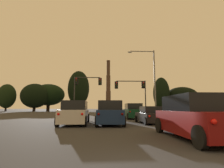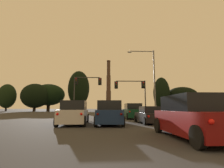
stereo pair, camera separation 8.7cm
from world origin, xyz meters
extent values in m
cube|color=black|center=(3.30, 12.16, 0.53)|extent=(1.91, 4.08, 0.72)
cube|color=black|center=(3.32, 11.76, 1.16)|extent=(1.65, 1.97, 0.55)
cylinder|color=black|center=(2.39, 13.74, 0.30)|extent=(0.25, 0.61, 0.60)
cylinder|color=black|center=(4.06, 13.82, 0.30)|extent=(0.25, 0.61, 0.60)
cylinder|color=black|center=(2.54, 10.49, 0.30)|extent=(0.25, 0.61, 0.60)
cylinder|color=black|center=(4.22, 10.57, 0.30)|extent=(0.25, 0.61, 0.60)
sphere|color=red|center=(2.72, 10.11, 0.68)|extent=(0.17, 0.17, 0.17)
sphere|color=red|center=(4.08, 10.17, 0.68)|extent=(0.17, 0.17, 0.17)
cube|color=navy|center=(-0.18, 11.16, 0.68)|extent=(2.00, 4.83, 0.95)
cube|color=black|center=(-0.18, 11.28, 1.51)|extent=(1.83, 2.83, 0.70)
cylinder|color=black|center=(-1.09, 13.10, 0.38)|extent=(0.23, 0.76, 0.76)
cylinder|color=black|center=(0.79, 13.07, 0.38)|extent=(0.23, 0.76, 0.76)
cylinder|color=black|center=(-1.15, 9.25, 0.38)|extent=(0.23, 0.76, 0.76)
cylinder|color=black|center=(0.73, 9.22, 0.38)|extent=(0.23, 0.76, 0.76)
sphere|color=#500705|center=(-1.00, 8.76, 0.89)|extent=(0.17, 0.17, 0.17)
sphere|color=#500705|center=(0.56, 8.73, 0.89)|extent=(0.17, 0.17, 0.17)
cube|color=#0F3823|center=(2.93, 18.77, 0.68)|extent=(1.98, 4.83, 0.95)
cube|color=black|center=(2.93, 18.89, 1.51)|extent=(1.82, 2.82, 0.70)
cylinder|color=black|center=(1.96, 20.68, 0.38)|extent=(0.23, 0.76, 0.76)
cylinder|color=black|center=(3.84, 20.70, 0.38)|extent=(0.23, 0.76, 0.76)
cylinder|color=black|center=(2.01, 16.83, 0.38)|extent=(0.23, 0.76, 0.76)
cylinder|color=black|center=(3.89, 16.85, 0.38)|extent=(0.23, 0.76, 0.76)
sphere|color=red|center=(2.18, 16.34, 0.89)|extent=(0.17, 0.17, 0.17)
sphere|color=red|center=(3.74, 16.36, 0.89)|extent=(0.17, 0.17, 0.17)
cube|color=maroon|center=(3.30, 4.54, 0.68)|extent=(2.04, 4.85, 0.95)
cube|color=black|center=(3.29, 4.66, 1.51)|extent=(1.85, 2.84, 0.70)
cylinder|color=black|center=(2.31, 6.44, 0.38)|extent=(0.24, 0.77, 0.76)
cylinder|color=black|center=(4.19, 6.49, 0.38)|extent=(0.24, 0.77, 0.76)
cylinder|color=black|center=(2.41, 2.59, 0.38)|extent=(0.24, 0.77, 0.76)
sphere|color=red|center=(2.58, 2.10, 0.89)|extent=(0.17, 0.17, 0.17)
cube|color=silver|center=(-2.98, 11.31, 0.68)|extent=(2.12, 4.87, 0.95)
cube|color=black|center=(-2.99, 11.43, 1.51)|extent=(1.89, 2.87, 0.70)
cylinder|color=black|center=(-4.00, 13.19, 0.38)|extent=(0.25, 0.77, 0.76)
cylinder|color=black|center=(-2.12, 13.27, 0.38)|extent=(0.25, 0.77, 0.76)
cylinder|color=black|center=(-3.84, 9.34, 0.38)|extent=(0.25, 0.77, 0.76)
cylinder|color=black|center=(-1.97, 9.42, 0.38)|extent=(0.25, 0.77, 0.76)
sphere|color=red|center=(-3.66, 8.86, 0.89)|extent=(0.17, 0.17, 0.17)
sphere|color=red|center=(-2.10, 8.92, 0.89)|extent=(0.17, 0.17, 0.17)
cylinder|color=#2D2D30|center=(-5.67, 26.06, 3.25)|extent=(0.18, 0.18, 6.49)
cylinder|color=black|center=(-5.67, 26.06, 0.05)|extent=(0.40, 0.40, 0.10)
cube|color=black|center=(-5.38, 26.06, 5.82)|extent=(0.34, 0.34, 1.04)
cube|color=black|center=(-5.38, 26.24, 5.82)|extent=(0.58, 0.03, 1.25)
sphere|color=red|center=(-5.38, 25.87, 6.14)|extent=(0.22, 0.22, 0.22)
sphere|color=#352604|center=(-5.38, 25.87, 5.82)|extent=(0.22, 0.22, 0.22)
sphere|color=black|center=(-5.38, 25.87, 5.50)|extent=(0.22, 0.22, 0.22)
cylinder|color=#2D2D30|center=(-3.56, 26.06, 6.39)|extent=(4.22, 0.14, 0.14)
sphere|color=#2D2D30|center=(-5.67, 26.06, 6.39)|extent=(0.18, 0.18, 0.18)
cube|color=black|center=(-1.44, 26.06, 5.75)|extent=(0.34, 0.34, 1.04)
cube|color=black|center=(-1.44, 26.24, 5.75)|extent=(0.58, 0.03, 1.25)
sphere|color=red|center=(-1.44, 25.87, 6.07)|extent=(0.22, 0.22, 0.22)
sphere|color=#352604|center=(-1.44, 25.87, 5.75)|extent=(0.22, 0.22, 0.22)
sphere|color=black|center=(-1.44, 25.87, 5.43)|extent=(0.22, 0.22, 0.22)
cylinder|color=#2D2D30|center=(6.11, 25.74, 2.93)|extent=(0.18, 0.18, 5.86)
cylinder|color=black|center=(6.11, 25.74, 0.05)|extent=(0.40, 0.40, 0.10)
cube|color=black|center=(5.82, 25.74, 5.19)|extent=(0.34, 0.34, 1.04)
cube|color=black|center=(5.82, 25.92, 5.19)|extent=(0.58, 0.03, 1.25)
sphere|color=red|center=(5.82, 25.55, 5.51)|extent=(0.22, 0.22, 0.22)
sphere|color=#352604|center=(5.82, 25.55, 5.19)|extent=(0.22, 0.22, 0.22)
sphere|color=black|center=(5.82, 25.55, 4.87)|extent=(0.22, 0.22, 0.22)
cylinder|color=#2D2D30|center=(3.70, 25.74, 5.76)|extent=(4.81, 0.14, 0.14)
sphere|color=#2D2D30|center=(6.11, 25.74, 5.76)|extent=(0.18, 0.18, 0.18)
cube|color=black|center=(1.30, 25.74, 5.12)|extent=(0.34, 0.34, 1.04)
cube|color=black|center=(1.30, 25.92, 5.12)|extent=(0.58, 0.03, 1.25)
sphere|color=red|center=(1.30, 25.55, 5.44)|extent=(0.22, 0.22, 0.22)
sphere|color=#352604|center=(1.30, 25.55, 5.12)|extent=(0.22, 0.22, 0.22)
sphere|color=black|center=(1.30, 25.55, 4.80)|extent=(0.22, 0.22, 0.22)
cylinder|color=slate|center=(6.40, 21.07, 4.77)|extent=(0.20, 0.20, 9.53)
cylinder|color=slate|center=(4.67, 21.07, 9.38)|extent=(3.47, 0.12, 0.12)
sphere|color=slate|center=(6.40, 21.07, 9.38)|extent=(0.20, 0.20, 0.20)
ellipsoid|color=silver|center=(2.93, 21.07, 9.26)|extent=(0.64, 0.36, 0.26)
cylinder|color=#3C2B22|center=(1.88, 130.77, 1.25)|extent=(5.92, 5.92, 2.50)
cylinder|color=#473328|center=(1.88, 130.77, 8.49)|extent=(3.70, 3.70, 11.99)
cylinder|color=#473328|center=(1.88, 130.77, 20.48)|extent=(3.18, 3.18, 11.99)
cylinder|color=#473328|center=(1.88, 130.77, 32.46)|extent=(2.67, 2.67, 11.99)
cylinder|color=#4E382C|center=(1.88, 130.77, 38.11)|extent=(2.98, 2.98, 0.70)
cylinder|color=black|center=(-29.32, 69.60, 1.29)|extent=(1.12, 1.12, 2.58)
ellipsoid|color=black|center=(-29.32, 69.60, 6.31)|extent=(11.22, 10.10, 9.94)
cylinder|color=black|center=(-11.55, 69.11, 1.94)|extent=(0.88, 0.88, 3.88)
ellipsoid|color=black|center=(-11.55, 69.11, 9.35)|extent=(8.76, 7.88, 14.59)
cylinder|color=black|center=(-25.37, 74.64, 1.80)|extent=(1.37, 1.37, 3.60)
ellipsoid|color=black|center=(-25.37, 74.64, 7.12)|extent=(13.74, 12.36, 9.39)
cylinder|color=black|center=(23.78, 71.31, 1.10)|extent=(0.71, 0.71, 2.21)
ellipsoid|color=black|center=(23.78, 71.31, 7.50)|extent=(7.10, 6.39, 14.13)
cylinder|color=black|center=(33.28, 72.79, 1.74)|extent=(1.37, 1.37, 3.48)
ellipsoid|color=black|center=(33.28, 72.79, 6.52)|extent=(13.71, 12.34, 8.10)
cylinder|color=black|center=(-40.99, 70.36, 1.25)|extent=(0.72, 0.72, 2.50)
ellipsoid|color=black|center=(-40.99, 70.36, 6.21)|extent=(7.24, 6.51, 9.91)
camera|label=1|loc=(-0.59, -2.94, 1.28)|focal=28.00mm
camera|label=2|loc=(-0.50, -2.95, 1.28)|focal=28.00mm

